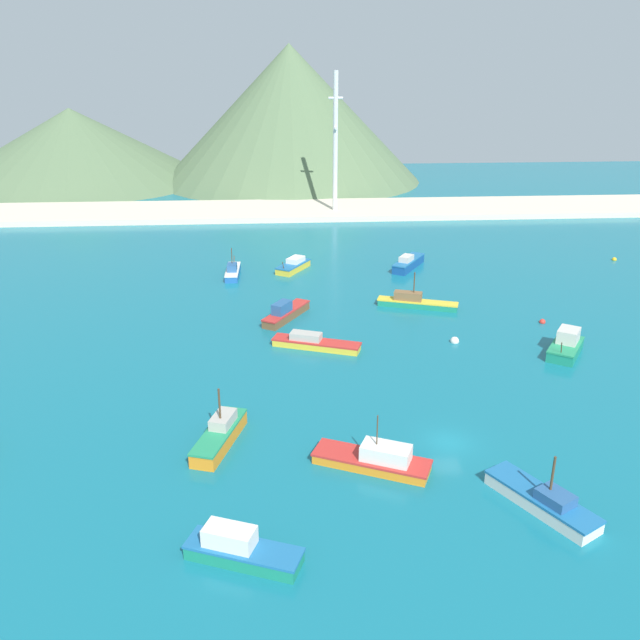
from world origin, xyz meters
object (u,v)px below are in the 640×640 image
Objects in this scene: fishing_boat_12 at (285,313)px; radio_tower at (335,144)px; fishing_boat_0 at (220,435)px; buoy_0 at (614,259)px; fishing_boat_4 at (240,549)px; fishing_boat_8 at (294,266)px; fishing_boat_11 at (566,345)px; fishing_boat_7 at (543,500)px; fishing_boat_13 at (415,302)px; fishing_boat_14 at (233,271)px; buoy_2 at (455,341)px; fishing_boat_5 at (376,459)px; buoy_1 at (542,322)px; fishing_boat_10 at (408,263)px; fishing_boat_1 at (314,343)px.

radio_tower is at bearing 79.01° from fishing_boat_12.
buoy_0 is at bearing 40.57° from fishing_boat_0.
fishing_boat_4 is at bearing -80.81° from fishing_boat_0.
fishing_boat_0 is 52.84m from fishing_boat_8.
fishing_boat_7 is at bearing -115.95° from fishing_boat_11.
fishing_boat_13 is 1.38× the size of fishing_boat_14.
fishing_boat_13 is 10.41× the size of buoy_2.
fishing_boat_5 is 0.92× the size of fishing_boat_13.
fishing_boat_8 reaches higher than buoy_1.
fishing_boat_0 is 1.15× the size of fishing_boat_8.
radio_tower reaches higher than fishing_boat_4.
fishing_boat_13 reaches higher than fishing_boat_10.
fishing_boat_7 is 45.41m from fishing_boat_12.
fishing_boat_12 reaches higher than fishing_boat_4.
fishing_boat_10 reaches higher than fishing_boat_8.
fishing_boat_11 is (25.54, 21.54, 0.25)m from fishing_boat_5.
buoy_0 is (63.27, 54.18, -0.80)m from fishing_boat_0.
fishing_boat_5 is at bearing -19.11° from fishing_boat_0.
fishing_boat_14 reaches higher than buoy_2.
fishing_boat_13 reaches higher than fishing_boat_14.
fishing_boat_8 is 0.25× the size of radio_tower.
fishing_boat_14 is at bearing 134.82° from buoy_2.
fishing_boat_0 reaches higher than fishing_boat_14.
buoy_0 is at bearing -40.61° from radio_tower.
fishing_boat_4 is at bearing -136.42° from fishing_boat_5.
fishing_boat_0 is 10.99× the size of buoy_1.
fishing_boat_8 is at bearing 81.11° from fishing_boat_0.
fishing_boat_11 reaches higher than fishing_boat_4.
fishing_boat_1 is 1.05× the size of fishing_boat_5.
fishing_boat_4 reaches higher than buoy_1.
radio_tower reaches higher than buoy_0.
fishing_boat_4 is at bearing -131.99° from buoy_1.
radio_tower is (8.82, 71.87, 14.68)m from fishing_boat_1.
fishing_boat_13 is at bearing -31.56° from fishing_boat_14.
buoy_1 is (1.05, 9.74, -0.94)m from fishing_boat_11.
fishing_boat_10 is 8.45× the size of buoy_2.
fishing_boat_4 is 0.93× the size of fishing_boat_12.
fishing_boat_5 is 98.40m from radio_tower.
fishing_boat_13 is 13.85× the size of buoy_1.
fishing_boat_1 is 73.89m from radio_tower.
radio_tower is (-20.39, 75.65, 14.24)m from fishing_boat_11.
fishing_boat_1 is 29.45m from fishing_boat_11.
fishing_boat_1 is 35.29m from fishing_boat_7.
buoy_1 is (15.45, -7.00, -0.62)m from fishing_boat_13.
fishing_boat_10 is at bearing -78.08° from radio_tower.
fishing_boat_11 is 12.80m from buoy_2.
buoy_0 is 0.97× the size of buoy_1.
buoy_2 is at bearing 87.33° from fishing_boat_7.
fishing_boat_1 reaches higher than buoy_0.
fishing_boat_10 is 18.55m from fishing_boat_13.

